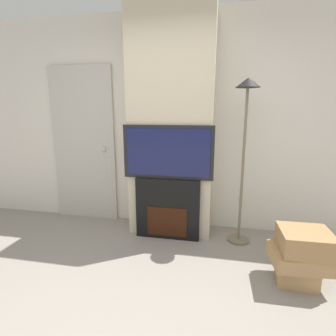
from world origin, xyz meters
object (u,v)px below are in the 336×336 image
Objects in this scene: fireplace at (168,208)px; box_stack at (301,254)px; floor_lamp at (245,124)px; television at (168,152)px.

box_stack is at bearing -25.66° from fireplace.
box_stack is (1.33, -0.64, -0.09)m from fireplace.
fireplace is at bearing 154.34° from box_stack.
fireplace is 1.31m from floor_lamp.
floor_lamp is (0.84, 0.06, 1.01)m from fireplace.
television is 2.05× the size of box_stack.
floor_lamp reaches higher than television.
box_stack is (1.33, -0.63, -0.77)m from television.
box_stack is at bearing -25.59° from television.
television reaches higher than fireplace.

